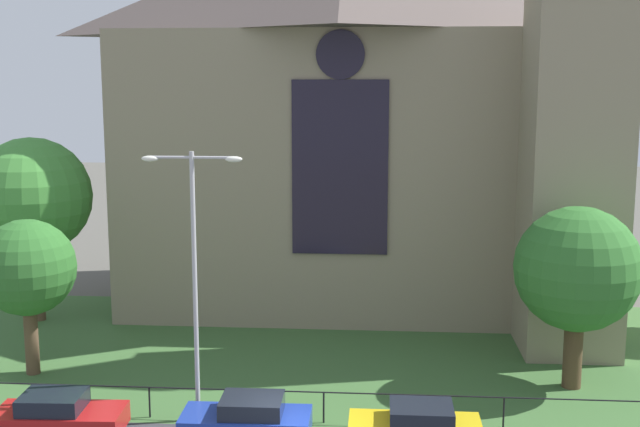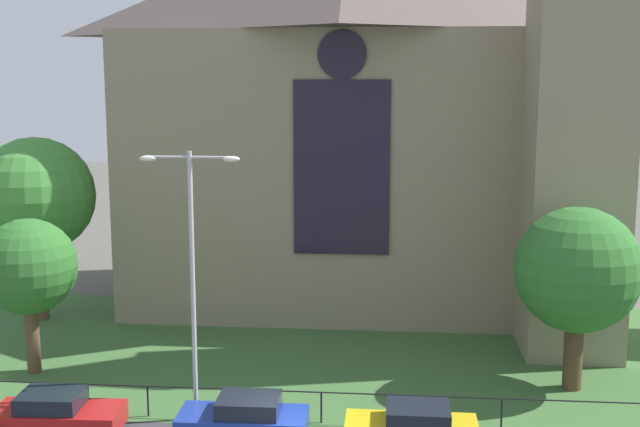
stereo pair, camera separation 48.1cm
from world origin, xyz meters
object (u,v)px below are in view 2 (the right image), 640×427
object	(u,v)px
streetlamp_near	(192,255)
parked_car_blue	(244,419)
tree_right_near	(578,271)
tree_left_near	(29,267)
parked_car_red	(56,414)
church_building	(363,108)
tree_left_far	(36,196)

from	to	relation	value
streetlamp_near	parked_car_blue	distance (m)	5.67
tree_right_near	tree_left_near	world-z (taller)	tree_right_near
streetlamp_near	parked_car_red	distance (m)	6.86
church_building	parked_car_red	xyz separation A→B (m)	(-9.40, -17.66, -9.53)
tree_left_near	parked_car_red	distance (m)	7.48
streetlamp_near	parked_car_red	world-z (taller)	streetlamp_near
streetlamp_near	parked_car_red	size ratio (longest dim) A/B	2.18
church_building	tree_left_near	size ratio (longest dim) A/B	4.14
tree_right_near	parked_car_red	size ratio (longest dim) A/B	1.64
streetlamp_near	parked_car_blue	world-z (taller)	streetlamp_near
church_building	parked_car_red	size ratio (longest dim) A/B	6.08
tree_left_near	parked_car_blue	bearing A→B (deg)	-29.58
church_building	tree_right_near	world-z (taller)	church_building
church_building	parked_car_blue	world-z (taller)	church_building
tree_left_near	streetlamp_near	xyz separation A→B (m)	(7.64, -3.95, 1.51)
streetlamp_near	tree_right_near	bearing A→B (deg)	16.72
tree_right_near	parked_car_blue	xyz separation A→B (m)	(-11.64, -5.61, -3.87)
tree_left_far	church_building	bearing A→B (deg)	17.27
streetlamp_near	parked_car_blue	bearing A→B (deg)	-37.41
tree_right_near	parked_car_blue	bearing A→B (deg)	-154.26
tree_right_near	tree_left_far	distance (m)	25.15
tree_left_far	parked_car_blue	xyz separation A→B (m)	(12.47, -12.63, -5.39)
church_building	parked_car_blue	xyz separation A→B (m)	(-3.14, -17.48, -9.53)
parked_car_blue	tree_left_near	bearing A→B (deg)	-30.31
tree_left_far	streetlamp_near	xyz separation A→B (m)	(10.49, -11.11, -0.29)
tree_left_far	parked_car_blue	distance (m)	18.55
parked_car_blue	tree_left_far	bearing A→B (deg)	-46.08
parked_car_red	streetlamp_near	bearing A→B (deg)	19.05
church_building	tree_left_near	world-z (taller)	church_building
streetlamp_near	tree_left_near	bearing A→B (deg)	152.69
tree_left_near	parked_car_red	size ratio (longest dim) A/B	1.47
church_building	tree_left_near	bearing A→B (deg)	-136.74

